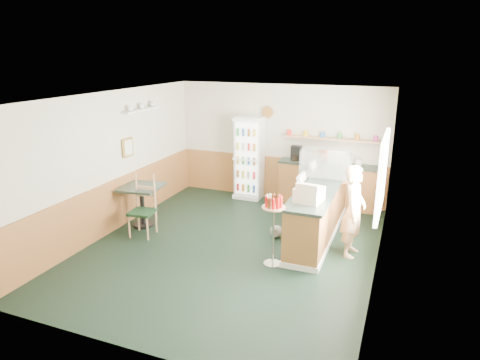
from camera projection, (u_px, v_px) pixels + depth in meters
The scene contains 13 objects.
ground at pixel (231, 247), 7.75m from camera, with size 6.00×6.00×0.00m, color black.
room_envelope at pixel (234, 156), 8.04m from camera, with size 5.04×6.02×2.72m.
service_counter at pixel (318, 213), 8.10m from camera, with size 0.68×3.01×1.01m.
back_counter at pixel (327, 183), 9.67m from camera, with size 2.24×0.42×1.69m.
drinks_fridge at pixel (249, 158), 10.14m from camera, with size 0.65×0.54×1.96m.
display_case at pixel (326, 165), 8.33m from camera, with size 0.98×0.51×0.56m.
cash_register at pixel (309, 194), 7.08m from camera, with size 0.42×0.44×0.24m, color beige.
shopkeeper at pixel (354, 211), 7.24m from camera, with size 0.54×0.39×1.61m, color tan.
condiment_stand at pixel (273, 218), 6.90m from camera, with size 0.38×0.38×1.19m.
newspaper_rack at pixel (301, 198), 8.18m from camera, with size 0.10×0.48×0.96m.
cafe_table at pixel (142, 198), 8.55m from camera, with size 0.85×0.85×0.84m.
cafe_chair at pixel (144, 203), 8.17m from camera, with size 0.49×0.49×1.18m.
dog_doorstop at pixel (276, 231), 8.11m from camera, with size 0.23×0.30×0.28m.
Camera 1 is at (2.74, -6.52, 3.41)m, focal length 32.00 mm.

